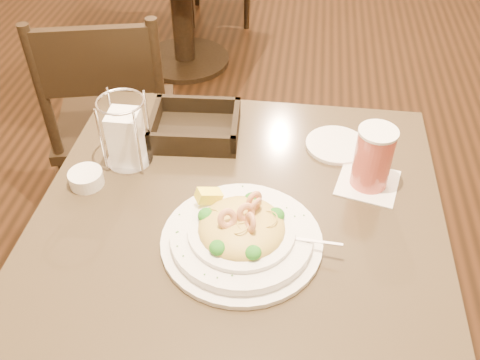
# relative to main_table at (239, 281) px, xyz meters

# --- Properties ---
(main_table) EXTENTS (0.90, 0.90, 0.76)m
(main_table) POSITION_rel_main_table_xyz_m (0.00, 0.00, 0.00)
(main_table) COLOR black
(main_table) RESTS_ON ground
(dining_chair_near) EXTENTS (0.51, 0.51, 0.93)m
(dining_chair_near) POSITION_rel_main_table_xyz_m (-0.54, 0.67, -0.02)
(dining_chair_near) COLOR black
(dining_chair_near) RESTS_ON ground
(pasta_bowl) EXTENTS (0.37, 0.34, 0.11)m
(pasta_bowl) POSITION_rel_main_table_xyz_m (0.02, -0.09, 0.27)
(pasta_bowl) COLOR white
(pasta_bowl) RESTS_ON main_table
(drink_glass) EXTENTS (0.16, 0.16, 0.15)m
(drink_glass) POSITION_rel_main_table_xyz_m (0.29, 0.14, 0.32)
(drink_glass) COLOR white
(drink_glass) RESTS_ON main_table
(bread_basket) EXTENTS (0.24, 0.20, 0.06)m
(bread_basket) POSITION_rel_main_table_xyz_m (-0.15, 0.27, 0.26)
(bread_basket) COLOR black
(bread_basket) RESTS_ON main_table
(napkin_caddy) EXTENTS (0.11, 0.11, 0.18)m
(napkin_caddy) POSITION_rel_main_table_xyz_m (-0.29, 0.14, 0.32)
(napkin_caddy) COLOR silver
(napkin_caddy) RESTS_ON main_table
(side_plate) EXTENTS (0.17, 0.17, 0.01)m
(side_plate) POSITION_rel_main_table_xyz_m (0.21, 0.27, 0.25)
(side_plate) COLOR white
(side_plate) RESTS_ON main_table
(butter_ramekin) EXTENTS (0.08, 0.08, 0.03)m
(butter_ramekin) POSITION_rel_main_table_xyz_m (-0.37, 0.05, 0.26)
(butter_ramekin) COLOR white
(butter_ramekin) RESTS_ON main_table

